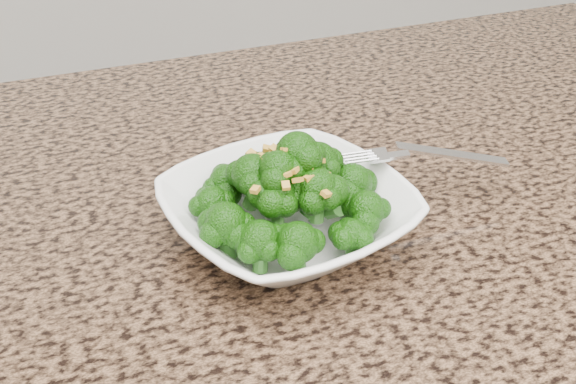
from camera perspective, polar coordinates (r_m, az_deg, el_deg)
name	(u,v)px	position (r m, az deg, el deg)	size (l,w,h in m)	color
granite_counter	(147,349)	(0.57, -11.10, -12.07)	(1.64, 1.04, 0.03)	brown
bowl	(288,216)	(0.63, 0.00, -1.90)	(0.21, 0.21, 0.05)	white
broccoli_pile	(288,159)	(0.60, 0.00, 2.62)	(0.18, 0.18, 0.06)	#164C08
garlic_topping	(288,121)	(0.58, 0.00, 5.61)	(0.11, 0.11, 0.01)	gold
fork	(401,154)	(0.66, 8.92, 2.95)	(0.18, 0.03, 0.01)	silver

